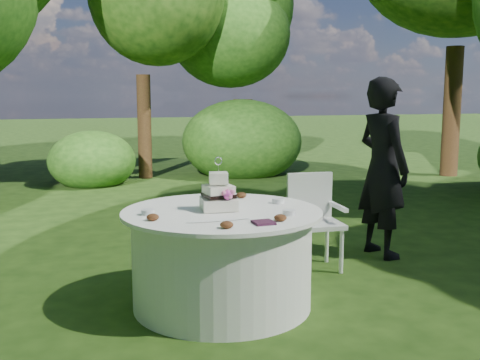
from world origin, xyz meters
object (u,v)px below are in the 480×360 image
table (222,258)px  chair (313,214)px  napkins (263,222)px  guest (383,168)px  cake (219,196)px

table → chair: (1.15, 0.69, 0.13)m
napkins → chair: chair is taller
guest → chair: bearing=91.9°
guest → table: (-2.00, -0.82, -0.53)m
guest → cake: (-2.01, -0.80, -0.04)m
chair → cake: bearing=-150.0°
table → chair: 1.35m
napkins → guest: bearing=36.1°
table → cake: bearing=135.8°
napkins → table: bearing=103.5°
table → chair: chair is taller
napkins → table: (-0.13, 0.54, -0.39)m
table → cake: cake is taller
guest → chair: 0.95m
napkins → table: size_ratio=0.09×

